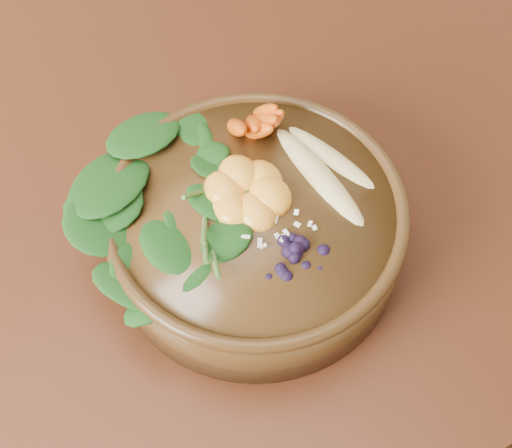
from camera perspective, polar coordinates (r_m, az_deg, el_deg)
The scene contains 7 objects.
stoneware_bowl at distance 0.67m, azimuth 0.00°, elevation -0.46°, with size 0.27×0.27×0.07m, color #472D12.
kale_heap at distance 0.64m, azimuth -6.04°, elevation 4.12°, with size 0.18×0.16×0.04m, color #1A4F17, non-canonical shape.
carrot_cluster at distance 0.66m, azimuth 0.04°, elevation 9.55°, with size 0.06×0.06×0.08m, color #D35812, non-canonical shape.
banana_halves at distance 0.65m, azimuth 5.61°, elevation 5.33°, with size 0.07×0.16×0.03m.
mandarin_cluster at distance 0.63m, azimuth -0.71°, elevation 3.21°, with size 0.08×0.09×0.03m, color orange, non-canonical shape.
blueberry_pile at distance 0.60m, azimuth 3.23°, elevation -1.37°, with size 0.13×0.09×0.04m, color black, non-canonical shape.
coconut_flakes at distance 0.62m, azimuth 1.10°, elevation 0.36°, with size 0.09×0.07×0.01m, color white, non-canonical shape.
Camera 1 is at (0.13, -0.48, 1.35)m, focal length 50.00 mm.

